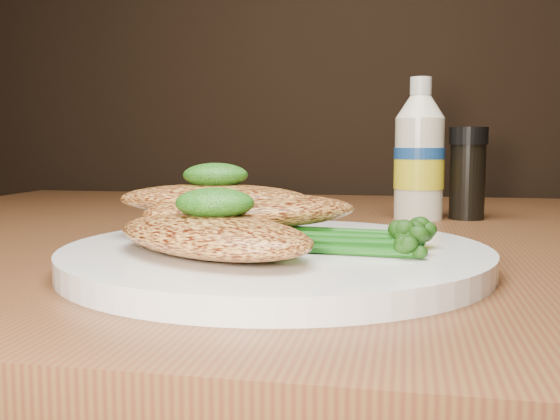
# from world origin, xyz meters

# --- Properties ---
(plate) EXTENTS (0.29, 0.29, 0.02)m
(plate) POSITION_xyz_m (-0.06, 0.86, 0.76)
(plate) COLOR white
(plate) RESTS_ON dining_table
(chicken_front) EXTENTS (0.18, 0.16, 0.03)m
(chicken_front) POSITION_xyz_m (-0.10, 0.81, 0.78)
(chicken_front) COLOR gold
(chicken_front) RESTS_ON plate
(chicken_mid) EXTENTS (0.18, 0.15, 0.02)m
(chicken_mid) POSITION_xyz_m (-0.09, 0.88, 0.79)
(chicken_mid) COLOR gold
(chicken_mid) RESTS_ON plate
(chicken_back) EXTENTS (0.15, 0.08, 0.02)m
(chicken_back) POSITION_xyz_m (-0.12, 0.89, 0.79)
(chicken_back) COLOR gold
(chicken_back) RESTS_ON plate
(pesto_front) EXTENTS (0.06, 0.06, 0.02)m
(pesto_front) POSITION_xyz_m (-0.10, 0.82, 0.80)
(pesto_front) COLOR black
(pesto_front) RESTS_ON chicken_front
(pesto_back) EXTENTS (0.05, 0.05, 0.02)m
(pesto_back) POSITION_xyz_m (-0.12, 0.90, 0.81)
(pesto_back) COLOR black
(pesto_back) RESTS_ON chicken_back
(broccolini_bundle) EXTENTS (0.17, 0.15, 0.02)m
(broccolini_bundle) POSITION_xyz_m (-0.02, 0.85, 0.78)
(broccolini_bundle) COLOR #165813
(broccolini_bundle) RESTS_ON plate
(mayo_bottle) EXTENTS (0.07, 0.07, 0.15)m
(mayo_bottle) POSITION_xyz_m (0.04, 1.16, 0.83)
(mayo_bottle) COLOR white
(mayo_bottle) RESTS_ON dining_table
(pepper_grinder) EXTENTS (0.04, 0.04, 0.10)m
(pepper_grinder) POSITION_xyz_m (0.09, 1.16, 0.80)
(pepper_grinder) COLOR black
(pepper_grinder) RESTS_ON dining_table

